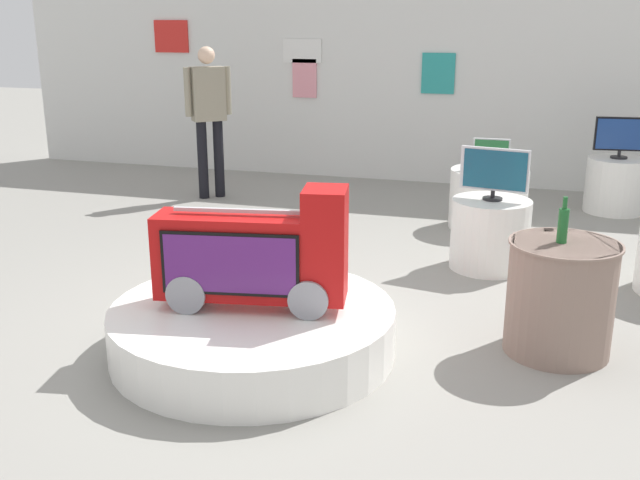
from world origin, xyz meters
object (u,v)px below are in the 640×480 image
(display_pedestal_far_right, at_px, (615,185))
(shopper_browsing_near_truck, at_px, (209,110))
(main_display_pedestal, at_px, (253,329))
(display_pedestal_left_rear, at_px, (488,199))
(tv_on_left_rear, at_px, (491,153))
(tv_on_far_right, at_px, (621,136))
(side_table_round, at_px, (560,297))
(novelty_firetruck_tv, at_px, (254,259))
(tv_on_right_rear, at_px, (494,171))
(bottle_on_side_table, at_px, (563,224))
(display_pedestal_right_rear, at_px, (490,234))

(display_pedestal_far_right, xyz_separation_m, shopper_browsing_near_truck, (-4.63, -0.63, 0.75))
(main_display_pedestal, xyz_separation_m, display_pedestal_far_right, (2.56, 4.54, 0.15))
(display_pedestal_left_rear, relative_size, display_pedestal_far_right, 1.22)
(tv_on_left_rear, bearing_deg, tv_on_far_right, 38.69)
(tv_on_far_right, relative_size, side_table_round, 0.75)
(novelty_firetruck_tv, distance_m, display_pedestal_far_right, 5.22)
(side_table_round, bearing_deg, tv_on_left_rear, 102.79)
(tv_on_far_right, bearing_deg, tv_on_left_rear, -141.31)
(tv_on_far_right, bearing_deg, shopper_browsing_near_truck, -172.29)
(main_display_pedestal, relative_size, tv_on_right_rear, 3.20)
(main_display_pedestal, relative_size, shopper_browsing_near_truck, 1.04)
(display_pedestal_far_right, bearing_deg, bottle_on_side_table, -99.82)
(tv_on_far_right, relative_size, shopper_browsing_near_truck, 0.32)
(display_pedestal_far_right, relative_size, tv_on_far_right, 1.15)
(tv_on_far_right, bearing_deg, display_pedestal_right_rear, -117.11)
(tv_on_left_rear, xyz_separation_m, bottle_on_side_table, (0.63, -2.91, 0.09))
(novelty_firetruck_tv, bearing_deg, tv_on_far_right, 60.81)
(tv_on_far_right, height_order, bottle_on_side_table, tv_on_far_right)
(bottle_on_side_table, bearing_deg, display_pedestal_far_right, 80.18)
(novelty_firetruck_tv, distance_m, shopper_browsing_near_truck, 4.46)
(display_pedestal_right_rear, height_order, tv_on_right_rear, tv_on_right_rear)
(bottle_on_side_table, distance_m, shopper_browsing_near_truck, 5.17)
(main_display_pedestal, distance_m, novelty_firetruck_tv, 0.49)
(display_pedestal_left_rear, height_order, tv_on_left_rear, tv_on_left_rear)
(tv_on_right_rear, relative_size, shopper_browsing_near_truck, 0.32)
(display_pedestal_far_right, bearing_deg, tv_on_left_rear, -141.20)
(display_pedestal_far_right, height_order, tv_on_far_right, tv_on_far_right)
(novelty_firetruck_tv, xyz_separation_m, bottle_on_side_table, (1.85, 0.57, 0.22))
(tv_on_left_rear, distance_m, tv_on_right_rear, 1.32)
(novelty_firetruck_tv, bearing_deg, display_pedestal_far_right, 60.83)
(display_pedestal_right_rear, distance_m, bottle_on_side_table, 1.78)
(display_pedestal_far_right, bearing_deg, display_pedestal_left_rear, -141.31)
(display_pedestal_left_rear, xyz_separation_m, tv_on_left_rear, (0.00, -0.00, 0.48))
(bottle_on_side_table, bearing_deg, tv_on_left_rear, 102.24)
(tv_on_right_rear, bearing_deg, shopper_browsing_near_truck, 153.05)
(novelty_firetruck_tv, bearing_deg, side_table_round, 17.15)
(display_pedestal_left_rear, distance_m, shopper_browsing_near_truck, 3.42)
(display_pedestal_left_rear, bearing_deg, tv_on_far_right, 38.58)
(display_pedestal_far_right, xyz_separation_m, bottle_on_side_table, (-0.69, -3.97, 0.56))
(display_pedestal_right_rear, xyz_separation_m, display_pedestal_far_right, (1.21, 2.37, 0.00))
(novelty_firetruck_tv, xyz_separation_m, tv_on_right_rear, (1.33, 2.17, 0.21))
(tv_on_left_rear, xyz_separation_m, display_pedestal_far_right, (1.32, 1.06, -0.48))
(display_pedestal_right_rear, height_order, tv_on_far_right, tv_on_far_right)
(side_table_round, xyz_separation_m, shopper_browsing_near_truck, (-3.97, 3.33, 0.67))
(display_pedestal_right_rear, xyz_separation_m, bottle_on_side_table, (0.52, -1.61, 0.56))
(main_display_pedestal, height_order, display_pedestal_right_rear, display_pedestal_right_rear)
(display_pedestal_right_rear, bearing_deg, shopper_browsing_near_truck, 153.11)
(display_pedestal_right_rear, distance_m, tv_on_far_right, 2.71)
(display_pedestal_left_rear, height_order, side_table_round, side_table_round)
(main_display_pedestal, relative_size, novelty_firetruck_tv, 1.48)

